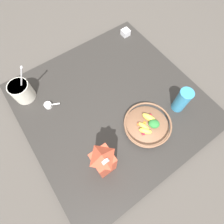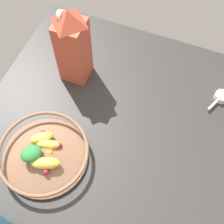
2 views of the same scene
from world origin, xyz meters
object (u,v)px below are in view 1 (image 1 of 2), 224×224
Objects in this scene: yogurt_tub at (21,91)px; spice_jar at (126,33)px; fruit_bowl at (147,125)px; drinking_cup at (182,100)px; milk_carton at (103,161)px.

spice_jar is at bearing 4.84° from yogurt_tub.
yogurt_tub is at bearing 129.30° from fruit_bowl.
yogurt_tub is (-0.45, 0.55, 0.03)m from fruit_bowl.
drinking_cup is 0.63m from spice_jar.
fruit_bowl is 1.59× the size of drinking_cup.
milk_carton is at bearing -133.56° from spice_jar.
milk_carton is at bearing -176.61° from drinking_cup.
fruit_bowl is 0.22m from drinking_cup.
spice_jar is (0.62, 0.65, -0.11)m from milk_carton.
spice_jar is (0.11, 0.62, -0.06)m from drinking_cup.
spice_jar is (0.77, 0.07, -0.04)m from yogurt_tub.
spice_jar is at bearing 62.19° from fruit_bowl.
yogurt_tub reaches higher than spice_jar.
fruit_bowl is at bearing 177.68° from drinking_cup.
milk_carton reaches higher than drinking_cup.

